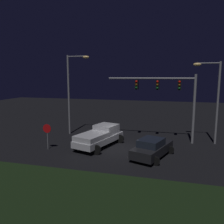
# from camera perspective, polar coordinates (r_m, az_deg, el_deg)

# --- Properties ---
(ground_plane) EXTENTS (80.00, 80.00, 0.00)m
(ground_plane) POSITION_cam_1_polar(r_m,az_deg,el_deg) (20.33, 2.62, -9.16)
(ground_plane) COLOR black
(grass_median) EXTENTS (22.28, 6.16, 0.10)m
(grass_median) POSITION_cam_1_polar(r_m,az_deg,el_deg) (12.74, -6.23, -20.59)
(grass_median) COLOR black
(grass_median) RESTS_ON ground_plane
(pickup_truck) EXTENTS (3.88, 5.75, 1.80)m
(pickup_truck) POSITION_cam_1_polar(r_m,az_deg,el_deg) (20.87, -2.95, -5.82)
(pickup_truck) COLOR #B7B7BC
(pickup_truck) RESTS_ON ground_plane
(car_sedan) EXTENTS (3.36, 4.75, 1.51)m
(car_sedan) POSITION_cam_1_polar(r_m,az_deg,el_deg) (18.41, 9.96, -8.83)
(car_sedan) COLOR black
(car_sedan) RESTS_ON ground_plane
(traffic_signal_gantry) EXTENTS (8.32, 0.56, 6.50)m
(traffic_signal_gantry) POSITION_cam_1_polar(r_m,az_deg,el_deg) (22.27, 13.72, 5.05)
(traffic_signal_gantry) COLOR slate
(traffic_signal_gantry) RESTS_ON ground_plane
(street_lamp_left) EXTENTS (2.51, 0.44, 8.50)m
(street_lamp_left) POSITION_cam_1_polar(r_m,az_deg,el_deg) (24.92, -9.83, 6.52)
(street_lamp_left) COLOR slate
(street_lamp_left) RESTS_ON ground_plane
(street_lamp_right) EXTENTS (2.41, 0.44, 7.63)m
(street_lamp_right) POSITION_cam_1_polar(r_m,az_deg,el_deg) (22.95, 23.83, 4.48)
(street_lamp_right) COLOR slate
(street_lamp_right) RESTS_ON ground_plane
(stop_sign) EXTENTS (0.76, 0.08, 2.23)m
(stop_sign) POSITION_cam_1_polar(r_m,az_deg,el_deg) (20.55, -15.89, -4.77)
(stop_sign) COLOR slate
(stop_sign) RESTS_ON ground_plane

